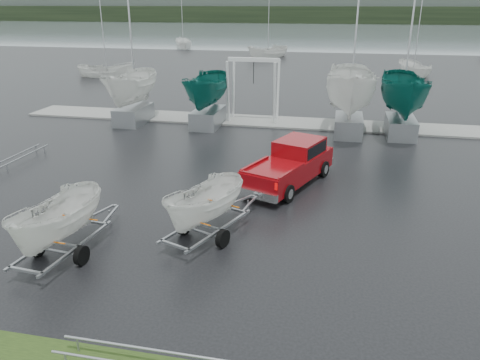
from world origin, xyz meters
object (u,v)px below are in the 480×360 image
(trailer_parked, at_px, (54,185))
(boat_hoist, at_px, (253,81))
(trailer_hitched, at_px, (205,173))
(pickup_truck, at_px, (292,162))

(trailer_parked, distance_m, boat_hoist, 18.70)
(trailer_hitched, height_order, boat_hoist, trailer_hitched)
(trailer_parked, bearing_deg, pickup_truck, 57.31)
(trailer_parked, relative_size, boat_hoist, 1.07)
(pickup_truck, xyz_separation_m, trailer_hitched, (-2.21, -5.77, 1.38))
(trailer_parked, xyz_separation_m, boat_hoist, (2.52, 18.53, 0.27))
(pickup_truck, xyz_separation_m, boat_hoist, (-3.68, 10.64, 1.73))
(pickup_truck, xyz_separation_m, trailer_parked, (-6.20, -7.90, 1.46))
(trailer_hitched, distance_m, trailer_parked, 4.52)
(trailer_hitched, relative_size, trailer_parked, 0.97)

